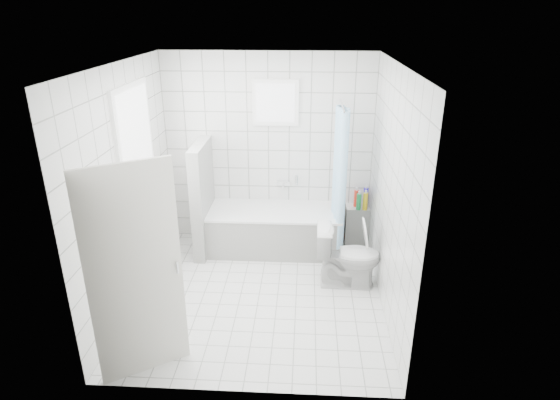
{
  "coord_description": "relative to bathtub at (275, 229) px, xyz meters",
  "views": [
    {
      "loc": [
        0.51,
        -4.6,
        3.1
      ],
      "look_at": [
        0.22,
        0.35,
        1.05
      ],
      "focal_mm": 30.0,
      "sensor_mm": 36.0,
      "label": 1
    }
  ],
  "objects": [
    {
      "name": "wall_front",
      "position": [
        -0.11,
        -2.62,
        1.01
      ],
      "size": [
        2.8,
        0.02,
        2.6
      ],
      "primitive_type": "cube",
      "color": "white",
      "rests_on": "ground"
    },
    {
      "name": "tub_faucet",
      "position": [
        0.1,
        0.33,
        0.56
      ],
      "size": [
        0.18,
        0.06,
        0.06
      ],
      "primitive_type": "cube",
      "color": "silver",
      "rests_on": "wall_back"
    },
    {
      "name": "ceiling",
      "position": [
        -0.11,
        -1.12,
        2.31
      ],
      "size": [
        3.0,
        3.0,
        0.0
      ],
      "primitive_type": "plane",
      "rotation": [
        3.14,
        0.0,
        0.0
      ],
      "color": "white",
      "rests_on": "ground"
    },
    {
      "name": "wall_left",
      "position": [
        -1.51,
        -1.12,
        1.01
      ],
      "size": [
        0.02,
        3.0,
        2.6
      ],
      "primitive_type": "cube",
      "color": "white",
      "rests_on": "ground"
    },
    {
      "name": "partition_wall",
      "position": [
        -0.95,
        -0.05,
        0.46
      ],
      "size": [
        0.15,
        0.85,
        1.5
      ],
      "primitive_type": "cube",
      "color": "white",
      "rests_on": "ground"
    },
    {
      "name": "tiled_ledge",
      "position": [
        1.18,
        0.25,
        -0.02
      ],
      "size": [
        0.4,
        0.24,
        0.55
      ],
      "primitive_type": "cube",
      "color": "white",
      "rests_on": "ground"
    },
    {
      "name": "window_back",
      "position": [
        -0.01,
        0.33,
        1.66
      ],
      "size": [
        0.5,
        0.01,
        0.5
      ],
      "primitive_type": "cube",
      "color": "white",
      "rests_on": "wall_back"
    },
    {
      "name": "curtain_rod",
      "position": [
        0.83,
        -0.02,
        1.71
      ],
      "size": [
        0.02,
        0.8,
        0.02
      ],
      "primitive_type": "cylinder",
      "rotation": [
        1.57,
        0.0,
        0.0
      ],
      "color": "silver",
      "rests_on": "wall_back"
    },
    {
      "name": "shower_curtain",
      "position": [
        0.83,
        -0.16,
        0.81
      ],
      "size": [
        0.14,
        0.48,
        1.78
      ],
      "primitive_type": null,
      "color": "#56BAFC",
      "rests_on": "curtain_rod"
    },
    {
      "name": "wall_right",
      "position": [
        1.29,
        -1.12,
        1.01
      ],
      "size": [
        0.02,
        3.0,
        2.6
      ],
      "primitive_type": "cube",
      "color": "white",
      "rests_on": "ground"
    },
    {
      "name": "window_sill",
      "position": [
        -1.42,
        -0.82,
        0.57
      ],
      "size": [
        0.18,
        1.02,
        0.08
      ],
      "primitive_type": "cube",
      "color": "white",
      "rests_on": "wall_left"
    },
    {
      "name": "bathtub",
      "position": [
        0.0,
        0.0,
        0.0
      ],
      "size": [
        1.78,
        0.77,
        0.58
      ],
      "color": "white",
      "rests_on": "ground"
    },
    {
      "name": "door",
      "position": [
        -1.02,
        -2.39,
        0.71
      ],
      "size": [
        0.7,
        0.46,
        2.0
      ],
      "primitive_type": "cube",
      "rotation": [
        0.0,
        0.0,
        -1.0
      ],
      "color": "silver",
      "rests_on": "ground"
    },
    {
      "name": "ground",
      "position": [
        -0.11,
        -1.12,
        -0.29
      ],
      "size": [
        3.0,
        3.0,
        0.0
      ],
      "primitive_type": "plane",
      "color": "white",
      "rests_on": "ground"
    },
    {
      "name": "toilet",
      "position": [
        0.92,
        -0.85,
        0.09
      ],
      "size": [
        0.76,
        0.44,
        0.76
      ],
      "primitive_type": "imported",
      "rotation": [
        0.0,
        0.0,
        1.55
      ],
      "color": "white",
      "rests_on": "ground"
    },
    {
      "name": "ledge_bottles",
      "position": [
        1.18,
        0.21,
        0.38
      ],
      "size": [
        0.19,
        0.18,
        0.27
      ],
      "color": "#2F1CE3",
      "rests_on": "tiled_ledge"
    },
    {
      "name": "window_left",
      "position": [
        -1.46,
        -0.82,
        1.31
      ],
      "size": [
        0.01,
        0.9,
        1.4
      ],
      "primitive_type": "cube",
      "color": "white",
      "rests_on": "wall_left"
    },
    {
      "name": "wall_back",
      "position": [
        -0.11,
        0.38,
        1.01
      ],
      "size": [
        2.8,
        0.02,
        2.6
      ],
      "primitive_type": "cube",
      "color": "white",
      "rests_on": "ground"
    },
    {
      "name": "sill_bottles",
      "position": [
        -1.41,
        -0.79,
        0.71
      ],
      "size": [
        0.2,
        0.55,
        0.27
      ],
      "color": "silver",
      "rests_on": "window_sill"
    }
  ]
}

